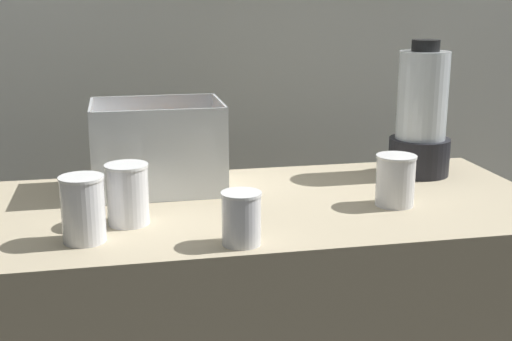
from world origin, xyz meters
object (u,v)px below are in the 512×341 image
Objects in this scene: juice_cup_mango_right at (395,184)px; juice_cup_pomegranate_far_left at (83,214)px; carrot_display_bin at (160,162)px; juice_cup_pomegranate_middle at (241,222)px; juice_cup_pomegranate_left at (128,196)px; blender_pitcher at (421,119)px.

juice_cup_pomegranate_far_left is at bearing -171.93° from juice_cup_mango_right.
carrot_display_bin is at bearing 154.77° from juice_cup_mango_right.
juice_cup_pomegranate_far_left reaches higher than juice_cup_pomegranate_middle.
carrot_display_bin is 2.69× the size of juice_cup_mango_right.
juice_cup_pomegranate_far_left is 1.02× the size of juice_cup_pomegranate_left.
juice_cup_pomegranate_left is (0.09, 0.09, 0.00)m from juice_cup_pomegranate_far_left.
blender_pitcher reaches higher than carrot_display_bin.
juice_cup_mango_right is at bearing 8.07° from juice_cup_pomegranate_far_left.
juice_cup_pomegranate_far_left is at bearing -116.79° from carrot_display_bin.
juice_cup_mango_right is at bearing -124.82° from blender_pitcher.
blender_pitcher is at bearing 55.18° from juice_cup_mango_right.
juice_cup_pomegranate_left is 0.28m from juice_cup_pomegranate_middle.
juice_cup_pomegranate_middle is (0.13, -0.43, -0.02)m from carrot_display_bin.
juice_cup_pomegranate_far_left is (-0.18, -0.35, -0.01)m from carrot_display_bin.
blender_pitcher reaches higher than juice_cup_pomegranate_middle.
juice_cup_pomegranate_middle is at bearing -143.13° from blender_pitcher.
juice_cup_pomegranate_far_left is 0.71m from juice_cup_mango_right.
juice_cup_mango_right is (-0.18, -0.25, -0.10)m from blender_pitcher.
juice_cup_pomegranate_middle is at bearing -155.90° from juice_cup_mango_right.
juice_cup_pomegranate_left is at bearing -161.76° from blender_pitcher.
juice_cup_pomegranate_far_left reaches higher than juice_cup_mango_right.
blender_pitcher is 0.95m from juice_cup_pomegranate_far_left.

